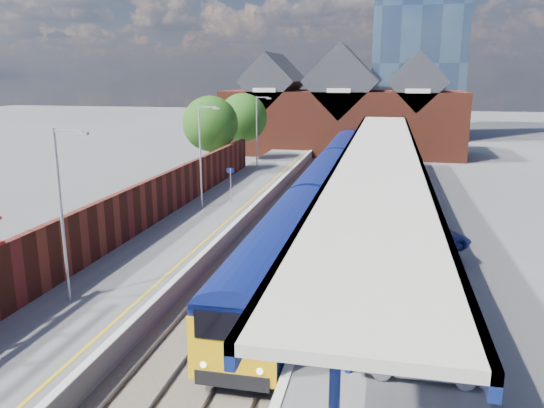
{
  "coord_description": "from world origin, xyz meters",
  "views": [
    {
      "loc": [
        5.8,
        -11.84,
        9.9
      ],
      "look_at": [
        -0.56,
        17.55,
        2.6
      ],
      "focal_mm": 35.0,
      "sensor_mm": 36.0,
      "label": 1
    }
  ],
  "objects_px": {
    "lamp_post_d": "(258,128)",
    "parked_car_dark": "(401,209)",
    "platform_sign": "(231,179)",
    "lamp_post_c": "(202,150)",
    "parked_car_blue": "(433,237)",
    "train": "(336,165)",
    "parked_car_silver": "(424,354)",
    "lamp_post_b": "(64,205)"
  },
  "relations": [
    {
      "from": "lamp_post_b",
      "to": "parked_car_blue",
      "type": "bearing_deg",
      "value": 34.59
    },
    {
      "from": "lamp_post_c",
      "to": "lamp_post_d",
      "type": "distance_m",
      "value": 16.0
    },
    {
      "from": "parked_car_dark",
      "to": "parked_car_blue",
      "type": "relative_size",
      "value": 1.1
    },
    {
      "from": "lamp_post_c",
      "to": "parked_car_silver",
      "type": "distance_m",
      "value": 23.3
    },
    {
      "from": "platform_sign",
      "to": "lamp_post_c",
      "type": "bearing_deg",
      "value": -124.26
    },
    {
      "from": "parked_car_silver",
      "to": "lamp_post_c",
      "type": "bearing_deg",
      "value": 35.97
    },
    {
      "from": "train",
      "to": "lamp_post_b",
      "type": "distance_m",
      "value": 30.15
    },
    {
      "from": "train",
      "to": "platform_sign",
      "type": "bearing_deg",
      "value": -120.62
    },
    {
      "from": "lamp_post_d",
      "to": "parked_car_silver",
      "type": "xyz_separation_m",
      "value": [
        13.59,
        -34.64,
        -3.32
      ]
    },
    {
      "from": "lamp_post_b",
      "to": "parked_car_silver",
      "type": "height_order",
      "value": "lamp_post_b"
    },
    {
      "from": "parked_car_silver",
      "to": "parked_car_dark",
      "type": "distance_m",
      "value": 18.41
    },
    {
      "from": "parked_car_silver",
      "to": "parked_car_blue",
      "type": "bearing_deg",
      "value": -5.53
    },
    {
      "from": "lamp_post_c",
      "to": "parked_car_dark",
      "type": "xyz_separation_m",
      "value": [
        13.26,
        -0.23,
        -3.35
      ]
    },
    {
      "from": "lamp_post_b",
      "to": "parked_car_dark",
      "type": "relative_size",
      "value": 1.59
    },
    {
      "from": "lamp_post_b",
      "to": "lamp_post_d",
      "type": "distance_m",
      "value": 32.0
    },
    {
      "from": "parked_car_silver",
      "to": "parked_car_dark",
      "type": "height_order",
      "value": "parked_car_silver"
    },
    {
      "from": "lamp_post_d",
      "to": "parked_car_silver",
      "type": "bearing_deg",
      "value": -68.59
    },
    {
      "from": "lamp_post_d",
      "to": "parked_car_blue",
      "type": "relative_size",
      "value": 1.75
    },
    {
      "from": "lamp_post_b",
      "to": "parked_car_dark",
      "type": "bearing_deg",
      "value": 49.94
    },
    {
      "from": "lamp_post_b",
      "to": "platform_sign",
      "type": "distance_m",
      "value": 18.2
    },
    {
      "from": "lamp_post_c",
      "to": "platform_sign",
      "type": "xyz_separation_m",
      "value": [
        1.36,
        2.0,
        -2.3
      ]
    },
    {
      "from": "platform_sign",
      "to": "parked_car_blue",
      "type": "bearing_deg",
      "value": -30.09
    },
    {
      "from": "lamp_post_d",
      "to": "platform_sign",
      "type": "height_order",
      "value": "lamp_post_d"
    },
    {
      "from": "parked_car_dark",
      "to": "train",
      "type": "bearing_deg",
      "value": 23.95
    },
    {
      "from": "lamp_post_d",
      "to": "parked_car_dark",
      "type": "height_order",
      "value": "lamp_post_d"
    },
    {
      "from": "lamp_post_d",
      "to": "lamp_post_b",
      "type": "bearing_deg",
      "value": -90.0
    },
    {
      "from": "train",
      "to": "platform_sign",
      "type": "xyz_separation_m",
      "value": [
        -6.49,
        -10.97,
        0.57
      ]
    },
    {
      "from": "lamp_post_c",
      "to": "platform_sign",
      "type": "relative_size",
      "value": 2.8
    },
    {
      "from": "lamp_post_d",
      "to": "parked_car_silver",
      "type": "relative_size",
      "value": 1.72
    },
    {
      "from": "parked_car_silver",
      "to": "parked_car_dark",
      "type": "xyz_separation_m",
      "value": [
        -0.33,
        18.41,
        -0.03
      ]
    },
    {
      "from": "parked_car_dark",
      "to": "platform_sign",
      "type": "bearing_deg",
      "value": 81.07
    },
    {
      "from": "train",
      "to": "parked_car_silver",
      "type": "relative_size",
      "value": 16.2
    },
    {
      "from": "platform_sign",
      "to": "parked_car_dark",
      "type": "relative_size",
      "value": 0.57
    },
    {
      "from": "lamp_post_d",
      "to": "parked_car_dark",
      "type": "relative_size",
      "value": 1.59
    },
    {
      "from": "lamp_post_d",
      "to": "parked_car_dark",
      "type": "xyz_separation_m",
      "value": [
        13.26,
        -16.23,
        -3.35
      ]
    },
    {
      "from": "lamp_post_b",
      "to": "platform_sign",
      "type": "height_order",
      "value": "lamp_post_b"
    },
    {
      "from": "lamp_post_d",
      "to": "platform_sign",
      "type": "xyz_separation_m",
      "value": [
        1.36,
        -14.0,
        -2.3
      ]
    },
    {
      "from": "parked_car_silver",
      "to": "parked_car_dark",
      "type": "bearing_deg",
      "value": 0.9
    },
    {
      "from": "train",
      "to": "lamp_post_c",
      "type": "bearing_deg",
      "value": -121.2
    },
    {
      "from": "parked_car_dark",
      "to": "parked_car_blue",
      "type": "height_order",
      "value": "parked_car_dark"
    },
    {
      "from": "lamp_post_b",
      "to": "parked_car_dark",
      "type": "distance_m",
      "value": 20.88
    },
    {
      "from": "platform_sign",
      "to": "lamp_post_b",
      "type": "bearing_deg",
      "value": -94.33
    }
  ]
}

